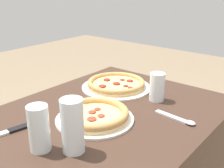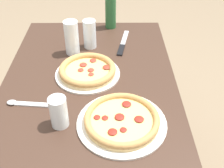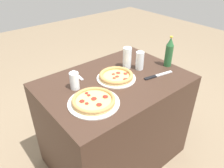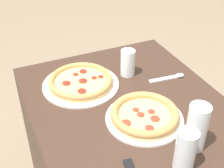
% 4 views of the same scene
% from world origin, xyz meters
% --- Properties ---
extents(pizza_pepperoni, '(0.27, 0.27, 0.04)m').
position_xyz_m(pizza_pepperoni, '(0.02, 0.01, 0.77)').
color(pizza_pepperoni, silver).
rests_on(pizza_pepperoni, table).
extents(pizza_veggie, '(0.31, 0.31, 0.04)m').
position_xyz_m(pizza_veggie, '(-0.27, -0.12, 0.77)').
color(pizza_veggie, silver).
rests_on(pizza_veggie, table).
extents(glass_orange_juice, '(0.06, 0.06, 0.14)m').
position_xyz_m(glass_orange_juice, '(0.25, 0.01, 0.81)').
color(glass_orange_juice, white).
rests_on(glass_orange_juice, table).
extents(glass_lemonade, '(0.06, 0.06, 0.16)m').
position_xyz_m(glass_lemonade, '(0.19, 0.09, 0.83)').
color(glass_lemonade, white).
rests_on(glass_lemonade, table).
extents(glass_cola, '(0.06, 0.06, 0.11)m').
position_xyz_m(glass_cola, '(-0.27, 0.08, 0.81)').
color(glass_cola, white).
rests_on(glass_cola, table).
extents(spoon, '(0.04, 0.16, 0.01)m').
position_xyz_m(spoon, '(-0.17, 0.24, 0.76)').
color(spoon, silver).
rests_on(spoon, table).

